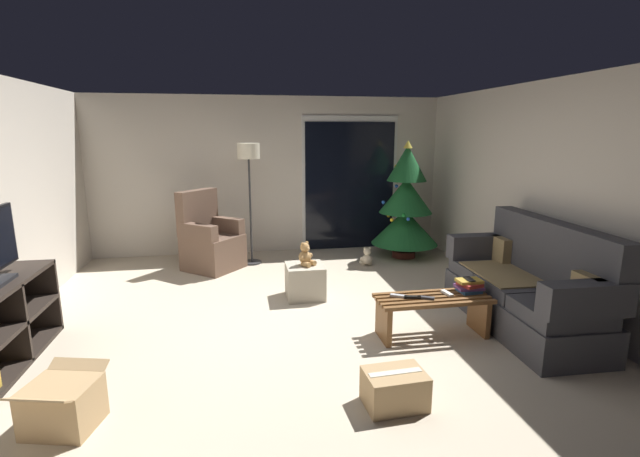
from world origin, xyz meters
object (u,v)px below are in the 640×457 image
remote_white (447,293)px  cardboard_box_open_near_shelf (63,405)px  cardboard_box_taped_mid_floor (395,389)px  book_stack (469,286)px  floor_lamp (249,163)px  armchair (210,241)px  remote_graphite (426,298)px  coffee_table (433,310)px  remote_silver (399,296)px  ottoman (305,281)px  remote_black (412,297)px  teddy_bear_cream_by_tree (367,258)px  cell_phone (469,279)px  teddy_bear_honey (306,255)px  couch (527,288)px  christmas_tree (406,206)px

remote_white → cardboard_box_open_near_shelf: size_ratio=0.26×
cardboard_box_open_near_shelf → cardboard_box_taped_mid_floor: cardboard_box_open_near_shelf is taller
book_stack → floor_lamp: floor_lamp is taller
armchair → cardboard_box_taped_mid_floor: size_ratio=2.53×
remote_graphite → cardboard_box_open_near_shelf: (-2.91, -0.83, -0.25)m
coffee_table → remote_silver: remote_silver is taller
ottoman → remote_black: bearing=-56.1°
ottoman → teddy_bear_cream_by_tree: (1.09, 1.12, -0.08)m
floor_lamp → ottoman: (0.58, -1.56, -1.31)m
remote_black → cardboard_box_taped_mid_floor: remote_black is taller
cardboard_box_open_near_shelf → remote_silver: bearing=19.1°
coffee_table → cell_phone: 0.48m
teddy_bear_cream_by_tree → cardboard_box_taped_mid_floor: size_ratio=0.64×
book_stack → cell_phone: cell_phone is taller
armchair → cardboard_box_taped_mid_floor: (1.49, -3.68, -0.27)m
teddy_bear_honey → cardboard_box_open_near_shelf: (-1.95, -2.12, -0.36)m
floor_lamp → cardboard_box_open_near_shelf: bearing=-110.3°
remote_white → coffee_table: bearing=4.8°
cell_phone → ottoman: cell_phone is taller
remote_silver → cell_phone: cell_phone is taller
couch → floor_lamp: 4.00m
couch → armchair: armchair is taller
couch → remote_black: (-1.24, -0.05, 0.01)m
cell_phone → armchair: armchair is taller
remote_silver → teddy_bear_cream_by_tree: size_ratio=0.55×
remote_silver → cell_phone: (0.73, 0.02, 0.12)m
remote_graphite → couch: bearing=-57.7°
cardboard_box_taped_mid_floor → cell_phone: bearing=44.0°
teddy_bear_cream_by_tree → armchair: bearing=173.0°
coffee_table → christmas_tree: bearing=74.9°
cell_phone → couch: bearing=2.1°
remote_white → cardboard_box_open_near_shelf: bearing=7.7°
remote_graphite → book_stack: size_ratio=0.60×
floor_lamp → teddy_bear_cream_by_tree: floor_lamp is taller
cardboard_box_taped_mid_floor → remote_white: bearing=49.8°
book_stack → cell_phone: size_ratio=1.81×
remote_white → christmas_tree: bearing=-110.6°
remote_graphite → teddy_bear_cream_by_tree: size_ratio=0.55×
armchair → cardboard_box_open_near_shelf: size_ratio=1.85×
cardboard_box_open_near_shelf → armchair: bearing=77.7°
armchair → remote_white: bearing=-47.6°
christmas_tree → teddy_bear_cream_by_tree: 1.05m
teddy_bear_cream_by_tree → ottoman: bearing=-134.1°
teddy_bear_honey → remote_graphite: bearing=-53.3°
teddy_bear_honey → armchair: bearing=129.9°
couch → coffee_table: (-1.03, -0.05, -0.13)m
coffee_table → remote_white: (0.16, 0.04, 0.15)m
remote_white → ottoman: size_ratio=0.35×
christmas_tree → floor_lamp: christmas_tree is taller
armchair → cardboard_box_open_near_shelf: 3.62m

